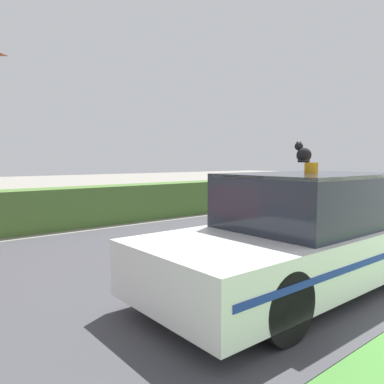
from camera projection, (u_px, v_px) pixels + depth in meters
The scene contains 4 objects.
road_strip at pixel (247, 245), 7.28m from camera, with size 28.00×6.66×0.01m, color #424247.
garden_hedge at pixel (93, 205), 9.62m from camera, with size 12.33×0.88×0.98m, color #4C7233.
police_car at pixel (306, 234), 4.82m from camera, with size 4.60×1.80×1.61m.
cat at pixel (303, 154), 4.97m from camera, with size 0.22×0.31×0.29m.
Camera 1 is at (-5.40, -0.30, 1.66)m, focal length 35.00 mm.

